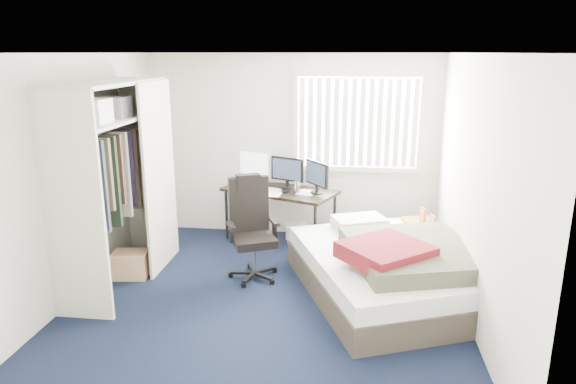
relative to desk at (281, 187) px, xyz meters
The scene contains 10 objects.
ground 1.91m from the desk, 86.95° to the right, with size 4.20×4.20×0.00m, color black.
room_shell 1.91m from the desk, 86.95° to the right, with size 4.20×4.20×4.20m.
window_assembly 1.33m from the desk, 16.25° to the left, with size 1.72×0.09×1.32m.
closet 2.25m from the desk, 136.73° to the right, with size 0.64×1.84×2.22m.
desk is the anchor object (origin of this frame).
office_chair 1.22m from the desk, 98.30° to the right, with size 0.73×0.73×1.17m.
footstool 0.61m from the desk, ahead, with size 0.36×0.32×0.25m.
nightstand 1.97m from the desk, 18.23° to the right, with size 0.56×0.81×0.69m.
bed 2.07m from the desk, 47.08° to the right, with size 2.30×2.60×0.70m.
pine_box 2.17m from the desk, 138.35° to the right, with size 0.40×0.30×0.30m, color tan.
Camera 1 is at (0.84, -4.83, 2.51)m, focal length 32.00 mm.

